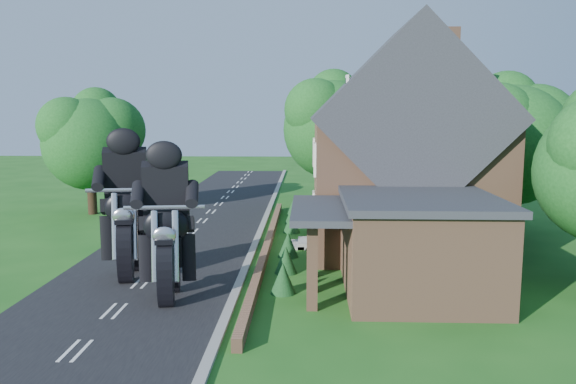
{
  "coord_description": "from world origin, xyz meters",
  "views": [
    {
      "loc": [
        6.15,
        -19.93,
        6.29
      ],
      "look_at": [
        5.28,
        4.53,
        2.8
      ],
      "focal_mm": 35.0,
      "sensor_mm": 36.0,
      "label": 1
    }
  ],
  "objects_px": {
    "annex": "(415,244)",
    "motorcycle_follow": "(129,256)",
    "house": "(402,155)",
    "garden_wall": "(267,247)",
    "motorcycle_lead": "(169,277)"
  },
  "relations": [
    {
      "from": "garden_wall",
      "to": "annex",
      "type": "height_order",
      "value": "annex"
    },
    {
      "from": "house",
      "to": "annex",
      "type": "xyz_separation_m",
      "value": [
        -0.62,
        -6.8,
        -2.58
      ]
    },
    {
      "from": "garden_wall",
      "to": "annex",
      "type": "bearing_deg",
      "value": -46.16
    },
    {
      "from": "annex",
      "to": "motorcycle_follow",
      "type": "height_order",
      "value": "annex"
    },
    {
      "from": "motorcycle_follow",
      "to": "motorcycle_lead",
      "type": "bearing_deg",
      "value": 121.27
    },
    {
      "from": "garden_wall",
      "to": "motorcycle_follow",
      "type": "distance_m",
      "value": 6.61
    },
    {
      "from": "annex",
      "to": "motorcycle_follow",
      "type": "xyz_separation_m",
      "value": [
        -10.54,
        1.49,
        -0.91
      ]
    },
    {
      "from": "annex",
      "to": "motorcycle_follow",
      "type": "relative_size",
      "value": 3.84
    },
    {
      "from": "house",
      "to": "annex",
      "type": "distance_m",
      "value": 7.3
    },
    {
      "from": "motorcycle_follow",
      "to": "annex",
      "type": "bearing_deg",
      "value": 163.02
    },
    {
      "from": "garden_wall",
      "to": "motorcycle_lead",
      "type": "bearing_deg",
      "value": -112.27
    },
    {
      "from": "house",
      "to": "motorcycle_follow",
      "type": "bearing_deg",
      "value": -154.55
    },
    {
      "from": "motorcycle_lead",
      "to": "annex",
      "type": "bearing_deg",
      "value": 179.95
    },
    {
      "from": "garden_wall",
      "to": "motorcycle_follow",
      "type": "bearing_deg",
      "value": -139.06
    },
    {
      "from": "house",
      "to": "motorcycle_lead",
      "type": "relative_size",
      "value": 5.93
    }
  ]
}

